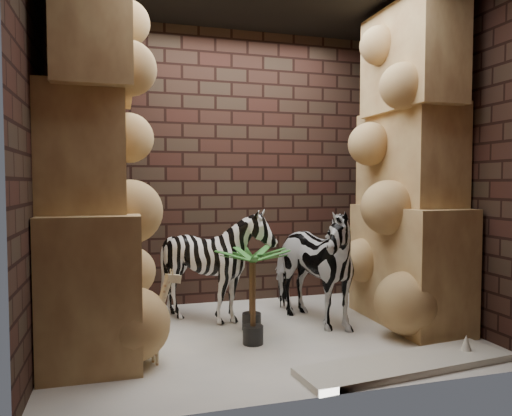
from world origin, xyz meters
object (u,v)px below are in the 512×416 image
object	(u,v)px
zebra_right	(308,255)
palm_back	(253,296)
zebra_left	(215,271)
palm_front	(252,288)
giraffe_toy	(143,318)
surfboard	(405,364)

from	to	relation	value
zebra_right	palm_back	distance (m)	0.80
zebra_left	palm_front	world-z (taller)	zebra_left
giraffe_toy	palm_front	distance (m)	1.16
palm_front	surfboard	size ratio (longest dim) A/B	0.46
zebra_right	giraffe_toy	world-z (taller)	zebra_right
palm_front	zebra_left	bearing A→B (deg)	128.79
giraffe_toy	surfboard	size ratio (longest dim) A/B	0.43
giraffe_toy	surfboard	world-z (taller)	giraffe_toy
giraffe_toy	zebra_left	bearing A→B (deg)	33.67
zebra_right	zebra_left	xyz separation A→B (m)	(-0.82, 0.29, -0.15)
palm_back	surfboard	distance (m)	1.26
zebra_left	surfboard	xyz separation A→B (m)	(1.09, -1.48, -0.47)
palm_back	zebra_right	bearing A→B (deg)	32.11
palm_back	zebra_left	bearing A→B (deg)	104.21
giraffe_toy	surfboard	distance (m)	1.91
giraffe_toy	palm_back	size ratio (longest dim) A/B	0.89
giraffe_toy	surfboard	bearing A→B (deg)	-35.87
palm_back	palm_front	bearing A→B (deg)	76.34
giraffe_toy	palm_front	size ratio (longest dim) A/B	0.93
palm_back	surfboard	xyz separation A→B (m)	(0.91, -0.79, -0.37)
zebra_right	palm_back	size ratio (longest dim) A/B	1.64
zebra_left	palm_back	xyz separation A→B (m)	(0.18, -0.70, -0.10)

